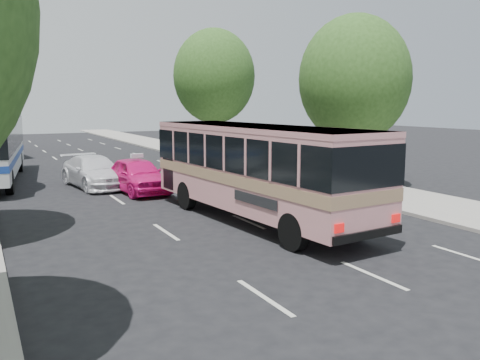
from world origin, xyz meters
TOP-DOWN VIEW (x-y plane):
  - ground at (0.00, 0.00)m, footprint 120.00×120.00m
  - sidewalk_right at (8.50, 20.00)m, footprint 4.00×90.00m
  - tree_right_near at (8.78, 7.94)m, footprint 5.10×5.10m
  - tree_right_far at (9.08, 23.94)m, footprint 6.00×6.00m
  - pink_bus at (1.30, 4.00)m, footprint 3.37×10.22m
  - pink_taxi at (-0.63, 11.33)m, footprint 2.18×4.67m
  - white_pickup at (-2.01, 13.72)m, footprint 2.68×5.24m
  - taxi_roof_sign at (-0.63, 11.33)m, footprint 0.56×0.22m

SIDE VIEW (x-z plane):
  - ground at x=0.00m, z-range 0.00..0.00m
  - sidewalk_right at x=8.50m, z-range 0.00..0.12m
  - white_pickup at x=-2.01m, z-range 0.00..1.46m
  - pink_taxi at x=-0.63m, z-range 0.00..1.55m
  - taxi_roof_sign at x=-0.63m, z-range 1.55..1.73m
  - pink_bus at x=1.30m, z-range 0.39..3.60m
  - tree_right_near at x=8.78m, z-range 1.23..9.18m
  - tree_right_far at x=9.08m, z-range 1.45..10.80m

